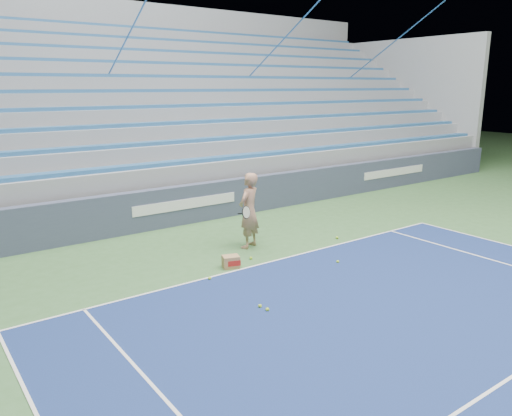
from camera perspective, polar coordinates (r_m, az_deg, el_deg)
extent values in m
cube|color=white|center=(11.14, 1.61, -6.17)|extent=(10.97, 0.05, 0.00)
cube|color=#3B435A|center=(14.23, -8.26, 0.38)|extent=(30.00, 0.30, 1.10)
cube|color=white|center=(14.08, -7.96, 0.46)|extent=(3.20, 0.02, 0.28)
cube|color=white|center=(19.87, 15.57, 3.97)|extent=(3.40, 0.02, 0.28)
cube|color=gray|center=(18.30, -14.99, 3.04)|extent=(30.00, 8.50, 1.10)
cube|color=gray|center=(18.18, -15.14, 5.52)|extent=(30.00, 8.50, 0.50)
cube|color=#295D94|center=(14.61, -9.66, 5.10)|extent=(29.60, 0.42, 0.11)
cube|color=gray|center=(18.51, -15.72, 7.19)|extent=(30.00, 7.65, 0.50)
cube|color=#295D94|center=(15.31, -11.18, 7.31)|extent=(29.60, 0.42, 0.11)
cube|color=gray|center=(18.86, -16.29, 8.79)|extent=(30.00, 6.80, 0.50)
cube|color=#295D94|center=(16.04, -12.57, 9.32)|extent=(29.60, 0.42, 0.11)
cube|color=gray|center=(19.23, -16.83, 10.34)|extent=(30.00, 5.95, 0.50)
cube|color=#295D94|center=(16.79, -13.86, 11.15)|extent=(29.60, 0.42, 0.11)
cube|color=gray|center=(19.61, -17.36, 11.83)|extent=(30.00, 5.10, 0.50)
cube|color=#295D94|center=(17.56, -15.05, 12.81)|extent=(29.60, 0.42, 0.11)
cube|color=gray|center=(20.01, -17.88, 13.25)|extent=(30.00, 4.25, 0.50)
cube|color=#295D94|center=(18.36, -16.15, 14.33)|extent=(29.60, 0.42, 0.11)
cube|color=gray|center=(20.42, -18.38, 14.62)|extent=(30.00, 3.40, 0.50)
cube|color=#295D94|center=(19.17, -17.17, 15.72)|extent=(29.60, 0.42, 0.11)
cube|color=gray|center=(20.84, -18.86, 15.93)|extent=(30.00, 2.55, 0.50)
cube|color=#295D94|center=(20.00, -18.11, 16.99)|extent=(29.60, 0.42, 0.11)
cube|color=gray|center=(21.27, -19.34, 17.19)|extent=(30.00, 1.70, 0.50)
cube|color=#295D94|center=(20.85, -19.00, 18.15)|extent=(29.60, 0.42, 0.11)
cube|color=gray|center=(21.72, -19.80, 18.40)|extent=(30.00, 0.85, 0.50)
cube|color=#295D94|center=(21.70, -19.82, 19.22)|extent=(29.60, 0.42, 0.11)
cube|color=gray|center=(27.36, 16.29, 11.66)|extent=(0.30, 8.80, 6.10)
cube|color=gray|center=(22.32, -19.88, 12.58)|extent=(31.00, 0.40, 7.30)
cylinder|color=#326CB0|center=(18.02, -15.81, 15.79)|extent=(0.05, 8.53, 5.04)
cylinder|color=#326CB0|center=(20.93, 0.35, 15.94)|extent=(0.05, 8.53, 5.04)
cylinder|color=#326CB0|center=(24.96, 11.92, 15.31)|extent=(0.05, 8.53, 5.04)
imported|color=tan|center=(11.92, -0.82, -0.30)|extent=(0.79, 0.68, 1.83)
cylinder|color=black|center=(11.52, -1.53, -0.62)|extent=(0.12, 0.27, 0.08)
cylinder|color=beige|center=(11.21, -1.14, -0.49)|extent=(0.29, 0.16, 0.28)
torus|color=black|center=(11.21, -1.14, -0.49)|extent=(0.31, 0.18, 0.30)
cube|color=#A37D4E|center=(10.81, -2.90, -6.15)|extent=(0.42, 0.36, 0.26)
cube|color=#B21E19|center=(10.70, -2.49, -6.36)|extent=(0.27, 0.10, 0.12)
sphere|color=#B3E32E|center=(11.24, 9.32, -6.07)|extent=(0.07, 0.07, 0.07)
sphere|color=#B3E32E|center=(8.85, 1.30, -11.51)|extent=(0.07, 0.07, 0.07)
sphere|color=#B3E32E|center=(10.21, -5.33, -8.00)|extent=(0.07, 0.07, 0.07)
sphere|color=#B3E32E|center=(12.96, 9.24, -3.35)|extent=(0.07, 0.07, 0.07)
sphere|color=#B3E32E|center=(10.90, -2.09, -6.53)|extent=(0.07, 0.07, 0.07)
sphere|color=#B3E32E|center=(11.31, -0.58, -5.74)|extent=(0.07, 0.07, 0.07)
sphere|color=#B3E32E|center=(8.97, 0.46, -11.14)|extent=(0.07, 0.07, 0.07)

